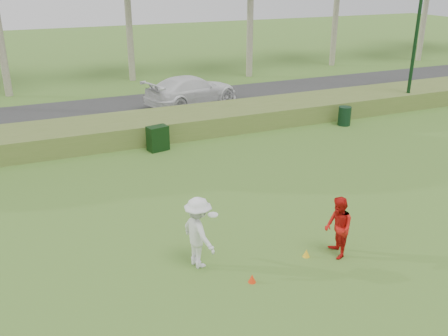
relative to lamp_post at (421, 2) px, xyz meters
name	(u,v)px	position (x,y,z in m)	size (l,w,h in m)	color
ground	(285,267)	(-14.00, -11.00, -5.59)	(120.00, 120.00, 0.00)	#406F25
reed_strip	(155,126)	(-14.00, 1.00, -5.14)	(80.00, 3.00, 0.90)	#566F2C
park_road	(130,109)	(-14.00, 6.00, -5.56)	(80.00, 6.00, 0.06)	#2D2D2D
lamp_post	(421,2)	(0.00, 0.00, 0.00)	(0.70, 0.70, 8.18)	black
player_white	(199,233)	(-16.02, -10.02, -4.63)	(1.01, 1.36, 1.92)	white
player_red	(338,228)	(-12.46, -11.06, -4.74)	(0.83, 0.64, 1.70)	red
cone_orange	(252,278)	(-15.10, -11.27, -5.48)	(0.20, 0.20, 0.22)	#FF360D
cone_yellow	(306,253)	(-13.23, -10.79, -5.49)	(0.20, 0.20, 0.21)	yellow
utility_cabinet	(158,138)	(-14.47, -1.04, -5.06)	(0.85, 0.53, 1.06)	black
trash_bin	(344,116)	(-5.00, -1.16, -5.13)	(0.62, 0.62, 0.93)	black
car_right	(192,90)	(-10.57, 5.44, -4.73)	(2.25, 5.54, 1.61)	white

